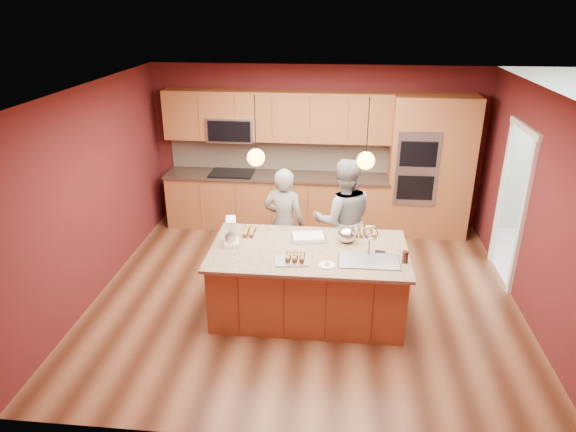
# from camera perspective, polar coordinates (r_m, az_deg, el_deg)

# --- Properties ---
(floor) EXTENTS (5.50, 5.50, 0.00)m
(floor) POSITION_cam_1_polar(r_m,az_deg,el_deg) (6.96, 1.91, -8.69)
(floor) COLOR #462414
(floor) RESTS_ON ground
(ceiling) EXTENTS (5.50, 5.50, 0.00)m
(ceiling) POSITION_cam_1_polar(r_m,az_deg,el_deg) (6.00, 2.26, 13.84)
(ceiling) COLOR silver
(ceiling) RESTS_ON ground
(wall_back) EXTENTS (5.50, 0.00, 5.50)m
(wall_back) POSITION_cam_1_polar(r_m,az_deg,el_deg) (8.73, 3.18, 7.65)
(wall_back) COLOR #531819
(wall_back) RESTS_ON ground
(wall_front) EXTENTS (5.50, 0.00, 5.50)m
(wall_front) POSITION_cam_1_polar(r_m,az_deg,el_deg) (4.13, -0.30, -10.87)
(wall_front) COLOR #531819
(wall_front) RESTS_ON ground
(wall_left) EXTENTS (0.00, 5.00, 5.00)m
(wall_left) POSITION_cam_1_polar(r_m,az_deg,el_deg) (7.07, -20.79, 2.43)
(wall_left) COLOR #531819
(wall_left) RESTS_ON ground
(wall_right) EXTENTS (0.00, 5.00, 5.00)m
(wall_right) POSITION_cam_1_polar(r_m,az_deg,el_deg) (6.78, 25.95, 0.71)
(wall_right) COLOR #531819
(wall_right) RESTS_ON ground
(cabinet_run) EXTENTS (3.74, 0.64, 2.30)m
(cabinet_run) POSITION_cam_1_polar(r_m,az_deg,el_deg) (8.65, -1.47, 5.00)
(cabinet_run) COLOR #9A5C2E
(cabinet_run) RESTS_ON floor
(oven_column) EXTENTS (1.30, 0.62, 2.30)m
(oven_column) POSITION_cam_1_polar(r_m,az_deg,el_deg) (8.61, 15.46, 5.25)
(oven_column) COLOR #9A5C2E
(oven_column) RESTS_ON floor
(doorway_trim) EXTENTS (0.08, 1.11, 2.20)m
(doorway_trim) POSITION_cam_1_polar(r_m,az_deg,el_deg) (7.58, 23.54, 0.90)
(doorway_trim) COLOR white
(doorway_trim) RESTS_ON wall_right
(pendant_left) EXTENTS (0.20, 0.20, 0.80)m
(pendant_left) POSITION_cam_1_polar(r_m,az_deg,el_deg) (5.84, -3.58, 6.55)
(pendant_left) COLOR black
(pendant_left) RESTS_ON ceiling
(pendant_right) EXTENTS (0.20, 0.20, 0.80)m
(pendant_right) POSITION_cam_1_polar(r_m,az_deg,el_deg) (5.77, 8.65, 6.14)
(pendant_right) COLOR black
(pendant_right) RESTS_ON ceiling
(island) EXTENTS (2.37, 1.33, 1.25)m
(island) POSITION_cam_1_polar(r_m,az_deg,el_deg) (6.39, 2.40, -7.14)
(island) COLOR #9A5C2E
(island) RESTS_ON floor
(person_left) EXTENTS (0.64, 0.48, 1.59)m
(person_left) POSITION_cam_1_polar(r_m,az_deg,el_deg) (7.08, -0.45, -0.83)
(person_left) COLOR black
(person_left) RESTS_ON floor
(person_right) EXTENTS (0.93, 0.76, 1.74)m
(person_right) POSITION_cam_1_polar(r_m,az_deg,el_deg) (7.02, 6.15, -0.50)
(person_right) COLOR slate
(person_right) RESTS_ON floor
(stand_mixer) EXTENTS (0.22, 0.27, 0.34)m
(stand_mixer) POSITION_cam_1_polar(r_m,az_deg,el_deg) (6.28, -6.32, -1.94)
(stand_mixer) COLOR white
(stand_mixer) RESTS_ON island
(sheet_cake) EXTENTS (0.49, 0.40, 0.05)m
(sheet_cake) POSITION_cam_1_polar(r_m,az_deg,el_deg) (6.44, 2.27, -2.36)
(sheet_cake) COLOR silver
(sheet_cake) RESTS_ON island
(cooling_rack) EXTENTS (0.42, 0.33, 0.02)m
(cooling_rack) POSITION_cam_1_polar(r_m,az_deg,el_deg) (5.90, 0.42, -4.98)
(cooling_rack) COLOR #A9ABB1
(cooling_rack) RESTS_ON island
(mixing_bowl) EXTENTS (0.23, 0.23, 0.20)m
(mixing_bowl) POSITION_cam_1_polar(r_m,az_deg,el_deg) (6.37, 6.55, -2.11)
(mixing_bowl) COLOR silver
(mixing_bowl) RESTS_ON island
(plate) EXTENTS (0.19, 0.19, 0.01)m
(plate) POSITION_cam_1_polar(r_m,az_deg,el_deg) (5.83, 4.32, -5.47)
(plate) COLOR white
(plate) RESTS_ON island
(tumbler) EXTENTS (0.07, 0.07, 0.14)m
(tumbler) POSITION_cam_1_polar(r_m,az_deg,el_deg) (6.00, 12.89, -4.45)
(tumbler) COLOR #371D10
(tumbler) RESTS_ON island
(phone) EXTENTS (0.13, 0.09, 0.01)m
(phone) POSITION_cam_1_polar(r_m,az_deg,el_deg) (6.21, 10.20, -3.95)
(phone) COLOR black
(phone) RESTS_ON island
(cupcakes_left) EXTENTS (0.15, 0.31, 0.07)m
(cupcakes_left) POSITION_cam_1_polar(r_m,az_deg,el_deg) (6.60, -4.30, -1.66)
(cupcakes_left) COLOR #B28743
(cupcakes_left) RESTS_ON island
(cupcakes_rack) EXTENTS (0.24, 0.24, 0.07)m
(cupcakes_rack) POSITION_cam_1_polar(r_m,az_deg,el_deg) (5.91, 0.79, -4.48)
(cupcakes_rack) COLOR #B28743
(cupcakes_rack) RESTS_ON island
(cupcakes_right) EXTENTS (0.31, 0.31, 0.07)m
(cupcakes_right) POSITION_cam_1_polar(r_m,az_deg,el_deg) (6.64, 8.54, -1.70)
(cupcakes_right) COLOR #B28743
(cupcakes_right) RESTS_ON island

